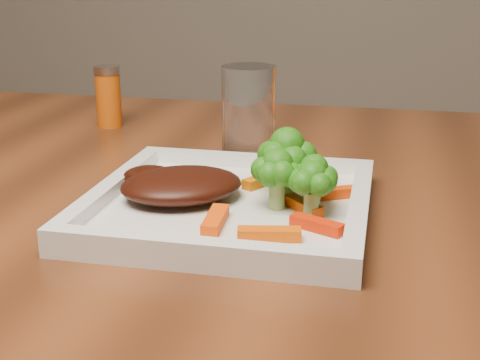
% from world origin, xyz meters
% --- Properties ---
extents(plate, '(0.27, 0.27, 0.01)m').
position_xyz_m(plate, '(0.17, -0.15, 0.76)').
color(plate, white).
rests_on(plate, dining_table).
extents(steak, '(0.15, 0.14, 0.03)m').
position_xyz_m(steak, '(0.12, -0.15, 0.78)').
color(steak, '#391108').
rests_on(steak, plate).
extents(broccoli_0, '(0.08, 0.08, 0.07)m').
position_xyz_m(broccoli_0, '(0.22, -0.11, 0.80)').
color(broccoli_0, '#127013').
rests_on(broccoli_0, plate).
extents(broccoli_1, '(0.06, 0.06, 0.06)m').
position_xyz_m(broccoli_1, '(0.26, -0.15, 0.79)').
color(broccoli_1, '#327213').
rests_on(broccoli_1, plate).
extents(broccoli_2, '(0.07, 0.07, 0.06)m').
position_xyz_m(broccoli_2, '(0.26, -0.17, 0.79)').
color(broccoli_2, '#287513').
rests_on(broccoli_2, plate).
extents(broccoli_3, '(0.06, 0.06, 0.06)m').
position_xyz_m(broccoli_3, '(0.22, -0.15, 0.79)').
color(broccoli_3, '#376D12').
rests_on(broccoli_3, plate).
extents(carrot_0, '(0.06, 0.02, 0.01)m').
position_xyz_m(carrot_0, '(0.23, -0.23, 0.77)').
color(carrot_0, '#E55103').
rests_on(carrot_0, plate).
extents(carrot_1, '(0.05, 0.03, 0.01)m').
position_xyz_m(carrot_1, '(0.27, -0.20, 0.77)').
color(carrot_1, red).
rests_on(carrot_1, plate).
extents(carrot_2, '(0.02, 0.06, 0.01)m').
position_xyz_m(carrot_2, '(0.17, -0.21, 0.77)').
color(carrot_2, '#F74504').
rests_on(carrot_2, plate).
extents(carrot_3, '(0.05, 0.03, 0.01)m').
position_xyz_m(carrot_3, '(0.27, -0.11, 0.77)').
color(carrot_3, '#CD3703').
rests_on(carrot_3, plate).
extents(carrot_4, '(0.04, 0.05, 0.01)m').
position_xyz_m(carrot_4, '(0.20, -0.09, 0.77)').
color(carrot_4, '#C96003').
rests_on(carrot_4, plate).
extents(carrot_5, '(0.04, 0.04, 0.01)m').
position_xyz_m(carrot_5, '(0.25, -0.15, 0.77)').
color(carrot_5, '#CD4103').
rests_on(carrot_5, plate).
extents(spice_shaker, '(0.05, 0.05, 0.09)m').
position_xyz_m(spice_shaker, '(-0.09, 0.17, 0.80)').
color(spice_shaker, '#B94B0A').
rests_on(spice_shaker, dining_table).
extents(drinking_glass, '(0.07, 0.07, 0.12)m').
position_xyz_m(drinking_glass, '(0.15, 0.03, 0.81)').
color(drinking_glass, white).
rests_on(drinking_glass, dining_table).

